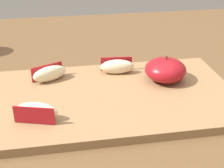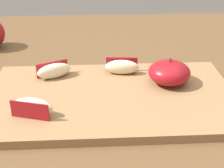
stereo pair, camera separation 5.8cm
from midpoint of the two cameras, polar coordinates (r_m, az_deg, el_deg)
dining_table at (r=0.73m, az=4.79°, el=-5.68°), size 1.25×0.98×0.75m
cutting_board at (r=0.59m, az=2.80°, el=-2.45°), size 0.45×0.26×0.02m
apple_half_skin_up at (r=0.63m, az=12.63°, el=1.93°), size 0.08×0.08×0.05m
apple_wedge_left at (r=0.65m, az=-7.66°, el=2.29°), size 0.07×0.05×0.03m
apple_wedge_back at (r=0.53m, az=-10.74°, el=-4.07°), size 0.07×0.04×0.03m
apple_wedge_front at (r=0.66m, az=4.27°, el=2.97°), size 0.07×0.03×0.03m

